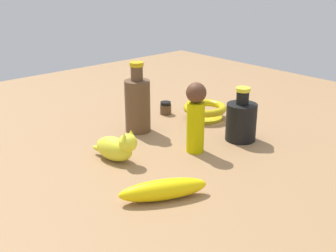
{
  "coord_description": "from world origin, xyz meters",
  "views": [
    {
      "loc": [
        0.76,
        0.85,
        0.48
      ],
      "look_at": [
        0.0,
        0.0,
        0.06
      ],
      "focal_mm": 46.79,
      "sensor_mm": 36.0,
      "label": 1
    }
  ],
  "objects_px": {
    "banana": "(163,190)",
    "bowl": "(205,110)",
    "cat_figurine": "(117,147)",
    "person_figure_adult": "(196,116)",
    "bottle_short": "(241,120)",
    "bottle_tall": "(138,103)",
    "nail_polish_jar": "(166,108)"
  },
  "relations": [
    {
      "from": "person_figure_adult",
      "to": "bowl",
      "type": "relative_size",
      "value": 1.36
    },
    {
      "from": "cat_figurine",
      "to": "bottle_short",
      "type": "relative_size",
      "value": 0.93
    },
    {
      "from": "bottle_tall",
      "to": "bowl",
      "type": "relative_size",
      "value": 1.5
    },
    {
      "from": "bottle_tall",
      "to": "bottle_short",
      "type": "relative_size",
      "value": 1.36
    },
    {
      "from": "banana",
      "to": "person_figure_adult",
      "type": "xyz_separation_m",
      "value": [
        -0.23,
        -0.14,
        0.08
      ]
    },
    {
      "from": "banana",
      "to": "bottle_tall",
      "type": "height_order",
      "value": "bottle_tall"
    },
    {
      "from": "bowl",
      "to": "nail_polish_jar",
      "type": "bearing_deg",
      "value": -62.1
    },
    {
      "from": "bottle_tall",
      "to": "cat_figurine",
      "type": "xyz_separation_m",
      "value": [
        0.17,
        0.14,
        -0.05
      ]
    },
    {
      "from": "banana",
      "to": "bottle_tall",
      "type": "relative_size",
      "value": 0.93
    },
    {
      "from": "nail_polish_jar",
      "to": "person_figure_adult",
      "type": "relative_size",
      "value": 0.22
    },
    {
      "from": "nail_polish_jar",
      "to": "bowl",
      "type": "distance_m",
      "value": 0.14
    },
    {
      "from": "bottle_tall",
      "to": "cat_figurine",
      "type": "relative_size",
      "value": 1.46
    },
    {
      "from": "bottle_tall",
      "to": "nail_polish_jar",
      "type": "height_order",
      "value": "bottle_tall"
    },
    {
      "from": "banana",
      "to": "person_figure_adult",
      "type": "relative_size",
      "value": 1.02
    },
    {
      "from": "cat_figurine",
      "to": "banana",
      "type": "bearing_deg",
      "value": 79.97
    },
    {
      "from": "cat_figurine",
      "to": "bottle_tall",
      "type": "bearing_deg",
      "value": -142.27
    },
    {
      "from": "person_figure_adult",
      "to": "bottle_short",
      "type": "xyz_separation_m",
      "value": [
        -0.16,
        0.03,
        -0.04
      ]
    },
    {
      "from": "person_figure_adult",
      "to": "bottle_short",
      "type": "distance_m",
      "value": 0.16
    },
    {
      "from": "banana",
      "to": "nail_polish_jar",
      "type": "xyz_separation_m",
      "value": [
        -0.38,
        -0.42,
        -0.0
      ]
    },
    {
      "from": "bottle_short",
      "to": "banana",
      "type": "bearing_deg",
      "value": 15.42
    },
    {
      "from": "nail_polish_jar",
      "to": "bottle_tall",
      "type": "bearing_deg",
      "value": 20.37
    },
    {
      "from": "person_figure_adult",
      "to": "cat_figurine",
      "type": "bearing_deg",
      "value": -24.97
    },
    {
      "from": "bottle_tall",
      "to": "person_figure_adult",
      "type": "bearing_deg",
      "value": 94.79
    },
    {
      "from": "person_figure_adult",
      "to": "bottle_short",
      "type": "bearing_deg",
      "value": 169.62
    },
    {
      "from": "bottle_tall",
      "to": "bottle_short",
      "type": "bearing_deg",
      "value": 124.69
    },
    {
      "from": "nail_polish_jar",
      "to": "person_figure_adult",
      "type": "xyz_separation_m",
      "value": [
        0.15,
        0.29,
        0.08
      ]
    },
    {
      "from": "cat_figurine",
      "to": "person_figure_adult",
      "type": "height_order",
      "value": "person_figure_adult"
    },
    {
      "from": "bottle_tall",
      "to": "nail_polish_jar",
      "type": "relative_size",
      "value": 4.99
    },
    {
      "from": "person_figure_adult",
      "to": "bottle_tall",
      "type": "bearing_deg",
      "value": -85.21
    },
    {
      "from": "banana",
      "to": "bottle_short",
      "type": "height_order",
      "value": "bottle_short"
    },
    {
      "from": "banana",
      "to": "bowl",
      "type": "distance_m",
      "value": 0.54
    },
    {
      "from": "nail_polish_jar",
      "to": "bottle_short",
      "type": "distance_m",
      "value": 0.32
    }
  ]
}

